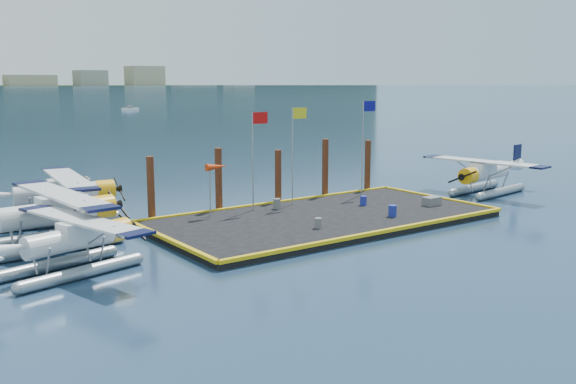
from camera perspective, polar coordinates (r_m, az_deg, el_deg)
name	(u,v)px	position (r m, az deg, el deg)	size (l,w,h in m)	color
ground	(323,222)	(38.17, 3.16, -2.68)	(4000.00, 4000.00, 0.00)	#182A49
dock	(323,219)	(38.13, 3.16, -2.39)	(20.00, 10.00, 0.40)	black
dock_bumpers	(323,214)	(38.07, 3.17, -1.96)	(20.25, 10.25, 0.18)	gold
seaplane_a	(76,242)	(29.51, -18.36, -4.26)	(8.11, 8.78, 3.11)	gray
seaplane_b	(54,217)	(34.12, -20.06, -2.09)	(9.28, 10.23, 3.63)	gray
seaplane_c	(62,196)	(40.06, -19.45, -0.38)	(9.13, 10.08, 3.57)	gray
seaplane_d	(485,175)	(49.18, 17.14, 1.47)	(8.66, 9.53, 3.37)	gray
drum_1	(392,211)	(38.16, 9.27, -1.67)	(0.48, 0.48, 0.68)	navy
drum_2	(363,201)	(41.34, 6.71, -0.77)	(0.43, 0.43, 0.60)	navy
drum_3	(318,223)	(34.81, 2.70, -2.77)	(0.39, 0.39, 0.56)	slate
drum_5	(277,204)	(39.95, -0.98, -1.05)	(0.45, 0.45, 0.64)	slate
crate	(432,201)	(42.07, 12.66, -0.79)	(1.09, 0.73, 0.55)	slate
flagpole_red	(256,145)	(39.18, -2.91, 4.16)	(1.14, 0.08, 6.00)	gray
flagpole_yellow	(295,141)	(40.86, 0.63, 4.58)	(1.14, 0.08, 6.20)	gray
flagpole_blue	(365,133)	(44.66, 6.85, 5.19)	(1.14, 0.08, 6.50)	gray
windsock	(217,168)	(37.91, -6.36, 2.14)	(1.40, 0.44, 3.12)	gray
piling_0	(151,191)	(37.98, -12.08, 0.12)	(0.44, 0.44, 4.00)	#3F1E12
piling_1	(219,182)	(39.95, -6.18, 0.91)	(0.44, 0.44, 4.20)	#3F1E12
piling_2	(278,179)	(42.36, -0.88, 1.21)	(0.44, 0.44, 3.80)	#3F1E12
piling_3	(325,170)	(44.71, 3.32, 1.98)	(0.44, 0.44, 4.30)	#3F1E12
piling_4	(368,167)	(47.33, 7.08, 2.18)	(0.44, 0.44, 4.00)	#3F1E12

